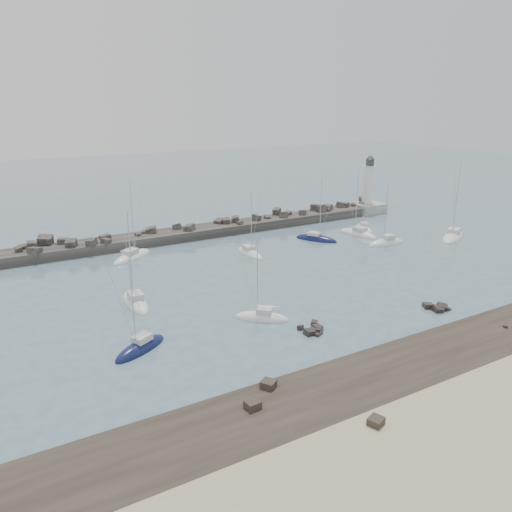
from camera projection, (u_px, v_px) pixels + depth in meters
The scene contains 17 objects.
ground at pixel (296, 301), 69.08m from camera, with size 400.00×400.00×0.00m, color slate.
sand_strip at pixel (507, 426), 42.65m from camera, with size 140.00×14.00×1.00m, color tan.
rock_shelf at pixel (419, 372), 50.99m from camera, with size 140.00×12.00×1.96m.
rock_cluster_near at pixel (314, 331), 59.90m from camera, with size 3.34×3.69×1.32m.
rock_cluster_far at pixel (437, 309), 66.20m from camera, with size 3.05×3.18×1.60m.
breakwater at pixel (155, 241), 96.96m from camera, with size 115.00×7.54×5.13m.
lighthouse at pixel (367, 200), 121.91m from camera, with size 7.00×7.00×14.60m.
sailboat_1 at pixel (140, 349), 55.49m from camera, with size 7.52×5.52×11.82m.
sailboat_2 at pixel (135, 303), 67.86m from camera, with size 2.99×8.82×13.93m.
sailboat_3 at pixel (132, 257), 87.51m from camera, with size 9.36×7.73×14.73m.
sailboat_4 at pixel (262, 318), 63.22m from camera, with size 6.68×6.23×11.23m.
sailboat_5 at pixel (250, 254), 89.41m from camera, with size 2.56×7.90×12.50m.
sailboat_6 at pixel (316, 239), 98.57m from camera, with size 6.74×8.66×13.43m.
sailboat_7 at pixel (386, 243), 95.75m from camera, with size 8.23×3.05×13.02m.
sailboat_8 at pixel (358, 234), 102.11m from camera, with size 4.58×9.35×14.27m.
sailboat_9 at pixel (453, 238), 99.79m from camera, with size 10.87×7.73×16.61m.
sailboat_10 at pixel (364, 229), 106.25m from camera, with size 4.20×7.30×11.35m.
Camera 1 is at (-36.76, -52.67, 26.75)m, focal length 35.00 mm.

